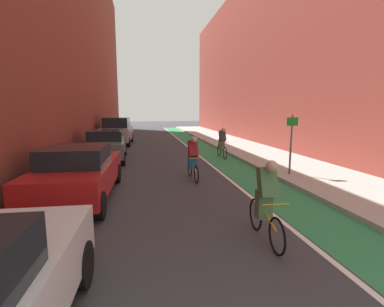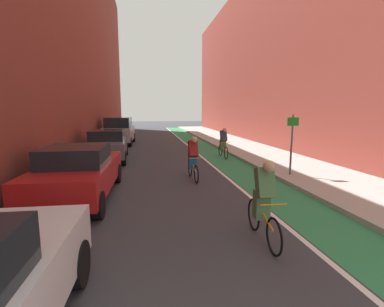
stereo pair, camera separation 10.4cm
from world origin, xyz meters
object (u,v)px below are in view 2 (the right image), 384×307
Objects in this scene: cyclist_lead at (263,198)px; cyclist_trailing at (223,142)px; parked_suv_silver at (119,131)px; cyclist_mid at (193,157)px; parked_sedan_red at (78,172)px; parked_sedan_gray at (108,145)px; street_sign_post at (292,139)px.

cyclist_lead is 9.62m from cyclist_trailing.
cyclist_mid is at bearing -72.54° from parked_suv_silver.
parked_suv_silver is 2.63× the size of cyclist_trailing.
parked_sedan_red is 1.05× the size of parked_sedan_gray.
cyclist_lead is 1.02× the size of cyclist_trailing.
parked_suv_silver is 2.65× the size of cyclist_mid.
cyclist_trailing is at bearing -48.94° from parked_suv_silver.
cyclist_mid is (3.55, -11.30, -0.17)m from parked_suv_silver.
parked_sedan_gray is 6.71m from parked_suv_silver.
parked_sedan_red is 1.01× the size of parked_suv_silver.
parked_sedan_gray is 5.94m from cyclist_trailing.
cyclist_trailing is 0.77× the size of street_sign_post.
cyclist_lead is (4.07, -16.26, -0.17)m from parked_suv_silver.
parked_sedan_red is 2.68× the size of cyclist_mid.
street_sign_post is (1.20, -4.86, 0.66)m from cyclist_trailing.
street_sign_post is (7.14, -11.68, 0.45)m from parked_suv_silver.
street_sign_post reaches higher than parked_suv_silver.
cyclist_mid is at bearing 173.86° from street_sign_post.
street_sign_post is (7.14, 1.28, 0.68)m from parked_sedan_red.
street_sign_post reaches higher than parked_sedan_gray.
parked_sedan_red is at bearing -90.00° from parked_suv_silver.
street_sign_post is (3.08, 4.58, 0.62)m from cyclist_lead.
parked_sedan_red is 5.24m from cyclist_lead.
cyclist_lead reaches higher than cyclist_trailing.
parked_suv_silver is at bearing 107.46° from cyclist_mid.
parked_suv_silver is at bearing 131.06° from cyclist_trailing.
parked_suv_silver is 13.70m from street_sign_post.
parked_suv_silver reaches higher than cyclist_lead.
cyclist_lead is (4.07, -3.30, 0.06)m from parked_sedan_red.
parked_sedan_red is 12.96m from parked_suv_silver.
street_sign_post reaches higher than cyclist_trailing.
cyclist_mid is at bearing 25.14° from parked_sedan_red.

